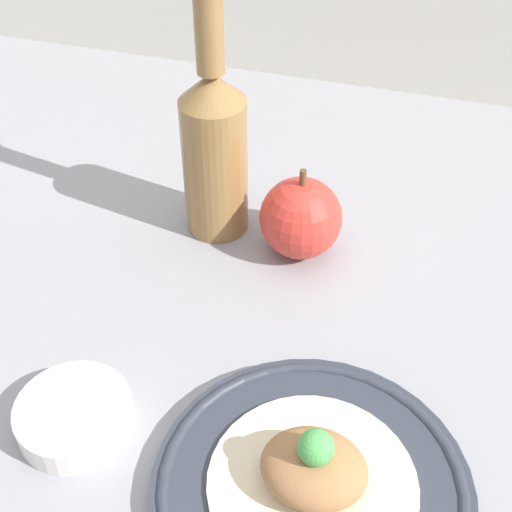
{
  "coord_description": "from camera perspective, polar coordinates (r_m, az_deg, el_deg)",
  "views": [
    {
      "loc": [
        13.93,
        -39.83,
        49.24
      ],
      "look_at": [
        1.33,
        2.55,
        9.77
      ],
      "focal_mm": 50.0,
      "sensor_mm": 36.0,
      "label": 1
    }
  ],
  "objects": [
    {
      "name": "dipping_bowl",
      "position": [
        0.61,
        -14.31,
        -12.3
      ],
      "size": [
        9.48,
        9.48,
        2.51
      ],
      "color": "silver",
      "rests_on": "ground_plane"
    },
    {
      "name": "plated_food",
      "position": [
        0.54,
        4.62,
        -16.82
      ],
      "size": [
        15.67,
        15.67,
        6.14
      ],
      "color": "beige",
      "rests_on": "plate"
    },
    {
      "name": "ground_plane",
      "position": [
        0.66,
        -1.75,
        -8.8
      ],
      "size": [
        180.0,
        110.0,
        4.0
      ],
      "primitive_type": "cube",
      "color": "gray"
    },
    {
      "name": "apple",
      "position": [
        0.72,
        3.6,
        3.06
      ],
      "size": [
        8.44,
        8.44,
        10.05
      ],
      "color": "red",
      "rests_on": "ground_plane"
    },
    {
      "name": "plate",
      "position": [
        0.56,
        4.49,
        -18.03
      ],
      "size": [
        24.14,
        24.14,
        1.81
      ],
      "color": "#2D333D",
      "rests_on": "ground_plane"
    },
    {
      "name": "cider_bottle",
      "position": [
        0.72,
        -3.36,
        8.89
      ],
      "size": [
        6.68,
        6.68,
        27.92
      ],
      "color": "olive",
      "rests_on": "ground_plane"
    }
  ]
}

